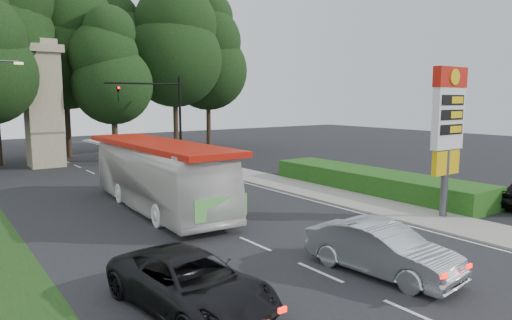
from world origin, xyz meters
TOP-DOWN VIEW (x-y plane):
  - ground at (0.00, 0.00)m, footprint 120.00×120.00m
  - road_surface at (0.00, 12.00)m, footprint 14.00×80.00m
  - sidewalk_right at (8.50, 12.00)m, footprint 3.00×80.00m
  - hedge at (11.50, 8.00)m, footprint 3.00×14.00m
  - gas_station_pylon at (9.20, 1.99)m, footprint 2.10×0.45m
  - traffic_signal_mast at (5.68, 24.00)m, footprint 6.10×0.35m
  - monument at (-2.00, 30.00)m, footprint 3.00×3.00m
  - tree_center_right at (1.00, 35.00)m, footprint 9.24×9.24m
  - tree_east_near at (6.00, 37.00)m, footprint 8.12×8.12m
  - tree_east_mid at (11.00, 33.00)m, footprint 9.52×9.52m
  - tree_far_east at (16.00, 35.00)m, footprint 8.68×8.68m
  - tree_monument_right at (3.50, 29.50)m, footprint 6.72×6.72m
  - transit_bus at (-0.57, 11.36)m, footprint 3.49×12.18m
  - sedan_silver at (1.50, -0.67)m, footprint 2.25×5.06m
  - suv_charcoal at (-4.48, 0.65)m, footprint 3.06×5.56m

SIDE VIEW (x-z plane):
  - ground at x=0.00m, z-range 0.00..0.00m
  - road_surface at x=0.00m, z-range 0.00..0.02m
  - sidewalk_right at x=8.50m, z-range 0.00..0.12m
  - hedge at x=11.50m, z-range 0.00..1.20m
  - suv_charcoal at x=-4.48m, z-range 0.00..1.47m
  - sedan_silver at x=1.50m, z-range 0.00..1.61m
  - transit_bus at x=-0.57m, z-range 0.00..3.35m
  - gas_station_pylon at x=9.20m, z-range 1.02..7.87m
  - traffic_signal_mast at x=5.68m, z-range 1.07..8.27m
  - monument at x=-2.00m, z-range 0.08..10.13m
  - tree_monument_right at x=3.50m, z-range 1.41..14.61m
  - tree_east_near at x=6.00m, z-range 1.71..17.66m
  - tree_far_east at x=16.00m, z-range 1.83..18.88m
  - tree_center_right at x=1.00m, z-range 1.94..20.09m
  - tree_east_mid at x=11.00m, z-range 2.00..20.70m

